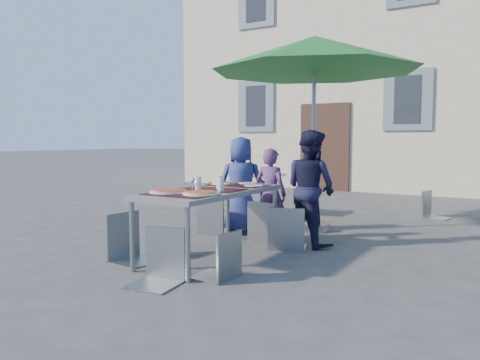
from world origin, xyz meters
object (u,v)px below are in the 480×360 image
Objects in this scene: chair_5 at (159,223)px; child_2 at (311,188)px; child_1 at (271,194)px; chair_0 at (214,193)px; pizza_near_left at (168,191)px; child_0 at (241,185)px; dining_table at (211,195)px; cafe_table_0 at (261,188)px; bg_chair_l_0 at (214,180)px; bg_chair_r_0 at (298,181)px; pizza_near_right at (201,193)px; chair_4 at (221,227)px; patio_umbrella at (314,55)px; chair_3 at (129,207)px; chair_1 at (267,197)px; chair_2 at (287,202)px; bg_chair_l_1 at (433,188)px.

child_2 is at bearing 74.70° from chair_5.
child_1 is 1.24× the size of chair_0.
child_0 reaches higher than pizza_near_left.
chair_0 is (-0.68, 1.06, -0.14)m from dining_table.
cafe_table_0 is 0.76× the size of bg_chair_l_0.
dining_table is 3.69m from bg_chair_l_0.
child_0 is at bearing -90.44° from bg_chair_r_0.
chair_0 is (-0.81, -0.12, -0.03)m from child_1.
chair_4 reaches higher than pizza_near_right.
bg_chair_r_0 reaches higher than pizza_near_right.
patio_umbrella reaches higher than child_2.
chair_5 reaches higher than chair_4.
chair_3 is 0.34× the size of patio_umbrella.
pizza_near_left is 0.40× the size of chair_1.
pizza_near_left is 0.13× the size of patio_umbrella.
pizza_near_left is 1.47m from chair_2.
chair_3 is at bearing -140.38° from dining_table.
dining_table is 1.19m from child_1.
child_0 is 1.38× the size of chair_2.
pizza_near_right is 0.38× the size of chair_0.
chair_3 is (-0.68, -0.56, -0.12)m from dining_table.
pizza_near_right is 3.78m from bg_chair_r_0.
bg_chair_r_0 is at bearing 97.64° from dining_table.
chair_3 reaches higher than chair_4.
cafe_table_0 is (-0.24, 1.77, -0.09)m from chair_0.
child_2 is 0.42m from chair_2.
bg_chair_l_0 is at bearing -39.29° from child_1.
child_1 reaches higher than bg_chair_l_1.
chair_4 is at bearing -75.97° from bg_chair_r_0.
cafe_table_0 is at bearing -11.69° from bg_chair_l_0.
child_1 reaches higher than bg_chair_r_0.
chair_1 is (0.84, -0.05, 0.02)m from chair_0.
chair_4 is (1.21, -0.04, -0.08)m from chair_3.
chair_5 reaches higher than bg_chair_l_1.
chair_4 is (0.34, -0.16, -0.28)m from pizza_near_right.
chair_3 is at bearing 151.74° from chair_5.
child_2 is at bearing 176.17° from child_1.
child_1 is 1.96m from cafe_table_0.
cafe_table_0 is 0.67m from bg_chair_r_0.
chair_2 is at bearing -41.48° from bg_chair_l_0.
patio_umbrella is (0.36, 2.02, 1.76)m from dining_table.
bg_chair_r_0 is (-0.63, 3.73, -0.20)m from pizza_near_right.
child_2 reaches higher than chair_5.
dining_table is 0.95m from chair_2.
dining_table is 0.89m from chair_3.
child_0 is at bearing 103.48° from chair_5.
bg_chair_l_0 reaches higher than bg_chair_l_1.
chair_0 is 1.13× the size of bg_chair_l_1.
pizza_near_left is 1.84m from child_2.
child_2 is 1.99m from patio_umbrella.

